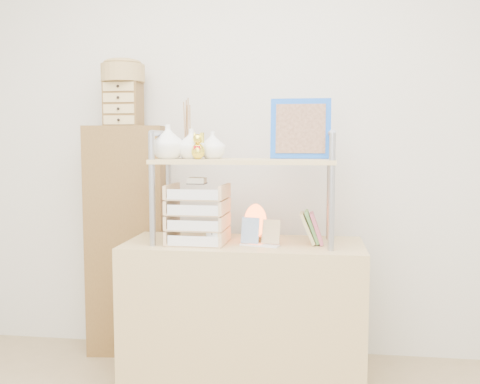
% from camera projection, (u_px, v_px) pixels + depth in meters
% --- Properties ---
extents(room_shell, '(3.42, 3.41, 2.61)m').
position_uv_depth(room_shell, '(214.00, 13.00, 1.82)').
color(room_shell, silver).
rests_on(room_shell, ground).
extents(desk, '(1.20, 0.50, 0.75)m').
position_uv_depth(desk, '(244.00, 314.00, 2.74)').
color(desk, tan).
rests_on(desk, ground).
extents(cabinet, '(0.47, 0.28, 1.35)m').
position_uv_depth(cabinet, '(127.00, 240.00, 3.18)').
color(cabinet, brown).
rests_on(cabinet, ground).
extents(hutch, '(0.92, 0.34, 0.73)m').
position_uv_depth(hutch, '(224.00, 154.00, 2.69)').
color(hutch, '#92959F').
rests_on(hutch, desk).
extents(letter_tray, '(0.28, 0.26, 0.33)m').
position_uv_depth(letter_tray, '(197.00, 217.00, 2.67)').
color(letter_tray, tan).
rests_on(letter_tray, desk).
extents(salt_lamp, '(0.12, 0.12, 0.19)m').
position_uv_depth(salt_lamp, '(255.00, 222.00, 2.76)').
color(salt_lamp, brown).
rests_on(salt_lamp, desk).
extents(desk_clock, '(0.09, 0.06, 0.12)m').
position_uv_depth(desk_clock, '(213.00, 234.00, 2.58)').
color(desk_clock, tan).
rests_on(desk_clock, desk).
extents(postcard_stand, '(0.20, 0.10, 0.14)m').
position_uv_depth(postcard_stand, '(260.00, 238.00, 2.61)').
color(postcard_stand, white).
rests_on(postcard_stand, desk).
extents(drawer_chest, '(0.20, 0.16, 0.25)m').
position_uv_depth(drawer_chest, '(123.00, 104.00, 3.08)').
color(drawer_chest, brown).
rests_on(drawer_chest, cabinet).
extents(woven_basket, '(0.25, 0.25, 0.10)m').
position_uv_depth(woven_basket, '(123.00, 73.00, 3.07)').
color(woven_basket, olive).
rests_on(woven_basket, drawer_chest).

